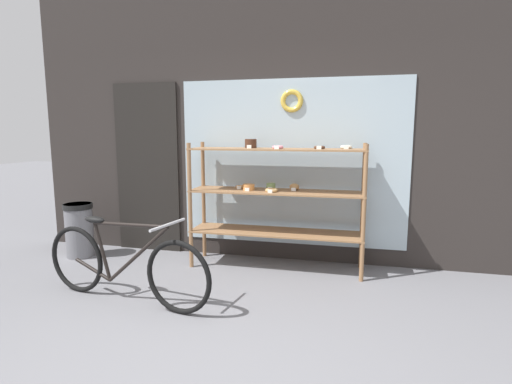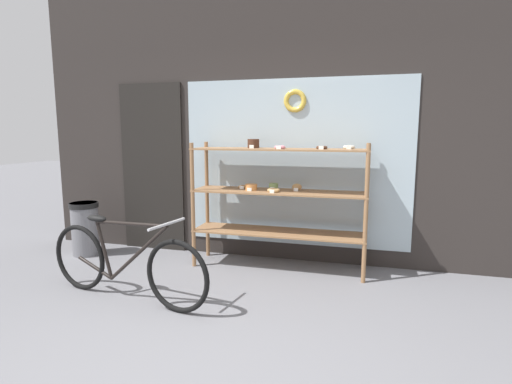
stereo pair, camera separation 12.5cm
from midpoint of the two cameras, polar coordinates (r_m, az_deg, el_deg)
ground_plane at (r=2.81m, az=-7.32°, el=-24.04°), size 30.00×30.00×0.00m
storefront_facade at (r=4.71m, az=3.65°, el=13.80°), size 6.10×0.13×3.98m
display_case at (r=4.36m, az=4.00°, el=0.06°), size 1.90×0.45×1.43m
bicycle at (r=3.80m, az=-17.42°, el=-9.67°), size 1.76×0.50×0.77m
trash_bin at (r=5.33m, az=-22.61°, el=-4.57°), size 0.34×0.34×0.65m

